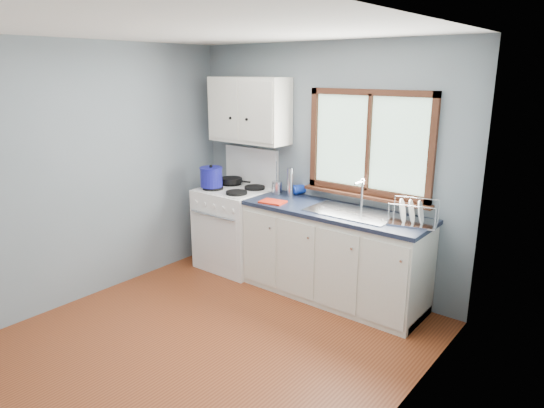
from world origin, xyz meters
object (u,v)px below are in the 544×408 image
Objects in this scene: stockpot at (211,177)px; utensil_crock at (277,187)px; dish_rack at (412,217)px; thermos at (290,182)px; base_cabinets at (333,259)px; sink at (351,219)px; skillet at (231,180)px; gas_range at (235,226)px.

stockpot is 0.80× the size of utensil_crock.
stockpot is 0.61× the size of dish_rack.
utensil_crock is 0.19m from thermos.
base_cabinets is 0.93m from thermos.
thermos reaches higher than sink.
sink is at bearing 6.30° from stockpot.
thermos is (0.17, 0.01, 0.08)m from utensil_crock.
base_cabinets is 6.11× the size of thermos.
dish_rack reaches higher than skillet.
base_cabinets is 4.61× the size of skillet.
gas_range is at bearing -162.93° from utensil_crock.
sink is 0.86m from thermos.
thermos is (0.85, 0.33, -0.00)m from stockpot.
skillet is 0.66m from utensil_crock.
base_cabinets is at bearing -9.29° from utensil_crock.
sink is 2.93× the size of stockpot.
sink is 1.78× the size of dish_rack.
gas_range is at bearing 167.45° from dish_rack.
gas_range reaches higher than skillet.
sink is 1.66m from skillet.
thermos is at bearing 167.41° from base_cabinets.
thermos is (-0.82, 0.14, 0.21)m from sink.
dish_rack is (0.76, 0.05, 0.57)m from base_cabinets.
skillet is at bearing -178.36° from utensil_crock.
skillet is at bearing 141.70° from gas_range.
dish_rack is at bearing -3.73° from thermos.
base_cabinets is at bearing 169.42° from dish_rack.
dish_rack is (0.58, 0.05, 0.12)m from sink.
gas_range is 1.31m from base_cabinets.
sink is (1.49, 0.02, 0.37)m from gas_range.
base_cabinets is 0.95m from dish_rack.
dish_rack is (2.23, -0.06, -0.01)m from skillet.
dish_rack is (2.26, 0.24, -0.10)m from stockpot.
gas_range is at bearing -179.29° from sink.
stockpot is (-0.02, -0.30, 0.09)m from skillet.
utensil_crock is at bearing -176.25° from thermos.
dish_rack is at bearing -12.38° from skillet.
utensil_crock is (0.68, 0.32, -0.08)m from stockpot.
base_cabinets is 0.48m from sink.
utensil_crock reaches higher than sink.
thermos is at bearing -8.73° from skillet.
skillet is (-0.17, 0.13, 0.49)m from gas_range.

